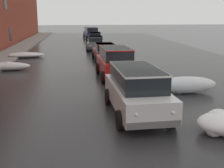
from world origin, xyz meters
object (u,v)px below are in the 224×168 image
object	(u,v)px
suv_red_parked_kerbside_close	(116,61)
sedan_black_queued_behind_truck	(95,38)
sedan_maroon_parked_kerbside_mid	(105,52)
suv_darkblue_at_far_intersection	(91,33)
suv_white_approaching_near_lane	(137,89)
sedan_grey_parked_far_down_block	(96,43)

from	to	relation	value
suv_red_parked_kerbside_close	sedan_black_queued_behind_truck	world-z (taller)	suv_red_parked_kerbside_close
sedan_maroon_parked_kerbside_mid	suv_darkblue_at_far_intersection	distance (m)	20.68
suv_white_approaching_near_lane	sedan_maroon_parked_kerbside_mid	distance (m)	13.17
sedan_maroon_parked_kerbside_mid	sedan_grey_parked_far_down_block	size ratio (longest dim) A/B	0.93
sedan_grey_parked_far_down_block	sedan_black_queued_behind_truck	size ratio (longest dim) A/B	1.03
suv_white_approaching_near_lane	suv_darkblue_at_far_intersection	size ratio (longest dim) A/B	0.97
sedan_maroon_parked_kerbside_mid	suv_darkblue_at_far_intersection	xyz separation A→B (m)	(-0.12, 20.68, 0.24)
suv_white_approaching_near_lane	suv_darkblue_at_far_intersection	xyz separation A→B (m)	(-0.10, 33.84, 0.00)
suv_white_approaching_near_lane	suv_darkblue_at_far_intersection	world-z (taller)	same
sedan_maroon_parked_kerbside_mid	suv_darkblue_at_far_intersection	size ratio (longest dim) A/B	0.84
sedan_black_queued_behind_truck	sedan_grey_parked_far_down_block	bearing A→B (deg)	-93.04
suv_red_parked_kerbside_close	suv_darkblue_at_far_intersection	distance (m)	27.19
suv_red_parked_kerbside_close	sedan_maroon_parked_kerbside_mid	size ratio (longest dim) A/B	1.10
sedan_maroon_parked_kerbside_mid	sedan_black_queued_behind_truck	size ratio (longest dim) A/B	0.95
sedan_grey_parked_far_down_block	suv_darkblue_at_far_intersection	xyz separation A→B (m)	(0.14, 12.98, 0.24)
sedan_maroon_parked_kerbside_mid	sedan_black_queued_behind_truck	world-z (taller)	same
suv_red_parked_kerbside_close	sedan_grey_parked_far_down_block	distance (m)	14.21
suv_white_approaching_near_lane	sedan_grey_parked_far_down_block	xyz separation A→B (m)	(-0.24, 20.86, -0.24)
sedan_grey_parked_far_down_block	suv_darkblue_at_far_intersection	distance (m)	12.99
suv_red_parked_kerbside_close	sedan_grey_parked_far_down_block	world-z (taller)	suv_red_parked_kerbside_close
suv_red_parked_kerbside_close	sedan_maroon_parked_kerbside_mid	xyz separation A→B (m)	(-0.04, 6.51, -0.24)
suv_white_approaching_near_lane	sedan_black_queued_behind_truck	world-z (taller)	suv_white_approaching_near_lane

